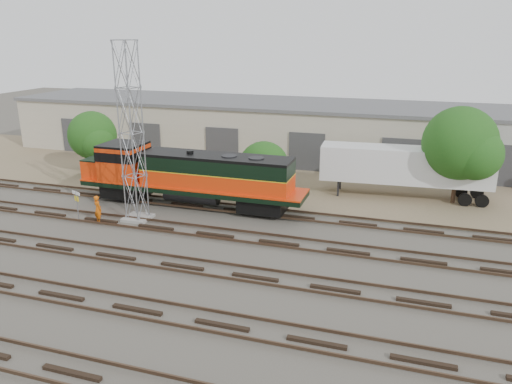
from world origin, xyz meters
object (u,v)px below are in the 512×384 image
(locomotive, at_px, (187,175))
(signal_tower, at_px, (132,137))
(worker, at_px, (98,209))
(semi_trailer, at_px, (409,167))

(locomotive, height_order, signal_tower, signal_tower)
(locomotive, height_order, worker, locomotive)
(semi_trailer, bearing_deg, locomotive, -159.08)
(worker, bearing_deg, locomotive, -104.43)
(worker, bearing_deg, signal_tower, -121.85)
(locomotive, xyz_separation_m, semi_trailer, (14.63, 6.74, 0.09))
(locomotive, distance_m, semi_trailer, 16.11)
(signal_tower, xyz_separation_m, worker, (-2.10, -1.28, -4.59))
(locomotive, height_order, semi_trailer, locomotive)
(signal_tower, relative_size, worker, 6.22)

